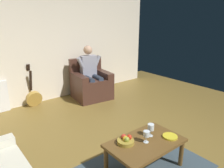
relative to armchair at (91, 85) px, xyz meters
name	(u,v)px	position (x,y,z in m)	size (l,w,h in m)	color
ground_plane	(149,156)	(0.70, 2.56, -0.34)	(7.45, 7.45, 0.00)	brown
wall_back	(51,45)	(0.70, -0.57, 0.99)	(5.80, 0.06, 2.66)	beige
rug	(144,168)	(0.96, 2.70, -0.34)	(1.70, 1.22, 0.01)	#36454D
armchair	(91,85)	(0.00, 0.00, 0.00)	(0.93, 0.87, 0.97)	#42271E
person_seated	(91,71)	(0.00, 0.01, 0.36)	(0.65, 0.64, 1.30)	#9394A3
coffee_table	(145,145)	(0.96, 2.70, 0.02)	(1.00, 0.63, 0.42)	brown
guitar	(34,97)	(1.31, -0.37, -0.13)	(0.35, 0.28, 0.96)	#B08738
wine_glass_near	(151,128)	(0.80, 2.65, 0.20)	(0.09, 0.09, 0.18)	silver
wine_glass_far	(146,134)	(0.96, 2.72, 0.19)	(0.08, 0.08, 0.16)	silver
fruit_bowl	(126,140)	(1.18, 2.57, 0.12)	(0.22, 0.22, 0.11)	olive
decorative_dish	(170,137)	(0.62, 2.84, 0.09)	(0.20, 0.20, 0.02)	gold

